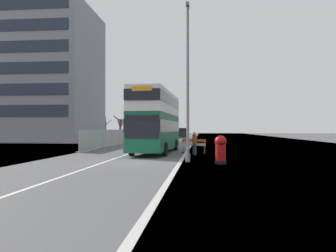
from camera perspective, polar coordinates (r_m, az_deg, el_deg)
The scene contains 14 objects.
ground at distance 20.11m, azimuth -4.35°, elevation -6.28°, with size 140.00×280.00×0.10m.
double_decker_bus at distance 28.21m, azimuth -1.95°, elevation 0.90°, with size 3.11×11.57×5.01m.
lamppost_foreground at distance 20.43m, azimuth 3.34°, elevation 6.64°, with size 0.29×0.70×9.52m.
red_pillar_postbox at distance 19.37m, azimuth 8.84°, elevation -3.75°, with size 0.67×0.67×1.61m.
roadworks_barrier at distance 27.43m, azimuth 4.38°, elevation -3.09°, with size 1.94×0.74×1.15m.
construction_site_fence at distance 40.19m, azimuth -8.88°, elevation -1.99°, with size 0.44×24.00×1.94m.
car_oncoming_near at distance 47.67m, azimuth -4.23°, elevation -1.65°, with size 1.92×3.94×2.18m.
car_receding_mid at distance 55.84m, azimuth -1.79°, elevation -1.42°, with size 1.93×3.91×2.30m.
car_receding_far at distance 63.39m, azimuth -1.62°, elevation -1.33°, with size 1.95×4.59×2.26m.
car_far_side at distance 71.17m, azimuth 2.47°, elevation -1.27°, with size 2.01×4.23×2.19m.
bare_tree_far_verge_near at distance 66.67m, azimuth -8.02°, elevation -0.01°, with size 3.25×2.61×4.66m.
bare_tree_far_verge_mid at distance 71.06m, azimuth -10.58°, elevation -0.16°, with size 3.09×3.74×4.68m.
pedestrian_at_kerb at distance 25.91m, azimuth 4.51°, elevation -2.91°, with size 0.34×0.34×1.76m.
backdrop_office_block at distance 66.00m, azimuth -25.48°, elevation 7.63°, with size 30.53×16.12×22.50m.
Camera 1 is at (4.07, -19.63, 1.98)m, focal length 36.14 mm.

